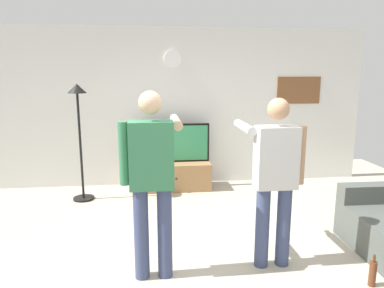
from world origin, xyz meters
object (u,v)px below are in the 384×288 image
Objects in this scene: television at (175,143)px; beverage_bottle at (373,273)px; tv_stand at (175,175)px; person_standing_nearer_lamp at (152,175)px; wall_clock at (173,59)px; framed_picture at (298,90)px; person_standing_nearer_couch at (275,174)px; floor_lamp at (79,118)px.

beverage_bottle is (1.62, -3.10, -0.66)m from television.
tv_stand is 2.79m from person_standing_nearer_lamp.
tv_stand is 0.66× the size of person_standing_nearer_lamp.
tv_stand is at bearing 118.02° from beverage_bottle.
person_standing_nearer_lamp is at bearing -97.49° from wall_clock.
tv_stand is 3.46m from beverage_bottle.
person_standing_nearer_lamp is (-0.39, -2.65, 0.79)m from tv_stand.
tv_stand is at bearing -172.45° from framed_picture.
framed_picture is 3.72m from beverage_bottle.
framed_picture reaches higher than person_standing_nearer_couch.
floor_lamp is 1.00× the size of person_standing_nearer_lamp.
wall_clock is 0.16× the size of person_standing_nearer_lamp.
tv_stand is at bearing 14.40° from floor_lamp.
person_standing_nearer_couch is (0.82, -2.86, -1.20)m from wall_clock.
tv_stand is at bearing 107.61° from person_standing_nearer_couch.
television is 1.60m from floor_lamp.
beverage_bottle is (-0.60, -3.34, -1.51)m from framed_picture.
television is 1.48× the size of framed_picture.
television is 4.00× the size of wall_clock.
beverage_bottle is at bearing -100.22° from framed_picture.
wall_clock is 0.37× the size of framed_picture.
wall_clock is at bearing 24.47° from floor_lamp.
television is (0.00, 0.05, 0.55)m from tv_stand.
framed_picture is at bearing 0.13° from wall_clock.
floor_lamp is (-1.46, -0.42, 0.50)m from television.
wall_clock is 1.84m from floor_lamp.
person_standing_nearer_couch is (0.82, -2.57, 0.74)m from tv_stand.
floor_lamp is at bearing 115.32° from person_standing_nearer_lamp.
person_standing_nearer_lamp reaches higher than tv_stand.
floor_lamp reaches higher than television.
wall_clock is at bearing 105.92° from person_standing_nearer_couch.
tv_stand is 3.80× the size of beverage_bottle.
person_standing_nearer_lamp is at bearing -98.16° from television.
tv_stand is at bearing -90.00° from wall_clock.
television is 0.68× the size of person_standing_nearer_couch.
floor_lamp is at bearing -163.91° from television.
framed_picture is 2.54× the size of beverage_bottle.
television is at bearing 107.32° from person_standing_nearer_couch.
wall_clock is at bearing -179.87° from framed_picture.
person_standing_nearer_couch is 1.26m from beverage_bottle.
wall_clock is at bearing 82.51° from person_standing_nearer_lamp.
framed_picture reaches higher than person_standing_nearer_lamp.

